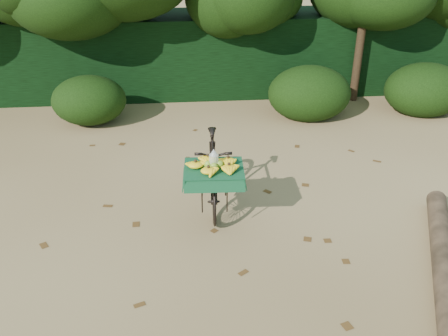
{
  "coord_description": "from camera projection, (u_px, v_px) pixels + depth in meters",
  "views": [
    {
      "loc": [
        -1.14,
        -4.94,
        3.71
      ],
      "look_at": [
        -0.63,
        0.58,
        0.8
      ],
      "focal_mm": 38.0,
      "sensor_mm": 36.0,
      "label": 1
    }
  ],
  "objects": [
    {
      "name": "vendor_bicycle",
      "position": [
        213.0,
        170.0,
        6.74
      ],
      "size": [
        0.79,
        1.82,
        1.07
      ],
      "rotation": [
        0.0,
        0.0,
        -0.05
      ],
      "color": "black",
      "rests_on": "ground"
    },
    {
      "name": "hedge_backdrop",
      "position": [
        228.0,
        52.0,
        11.3
      ],
      "size": [
        26.0,
        1.8,
        1.8
      ],
      "primitive_type": "cube",
      "color": "black",
      "rests_on": "ground"
    },
    {
      "name": "bush_clumps",
      "position": [
        262.0,
        97.0,
        9.79
      ],
      "size": [
        8.8,
        1.7,
        0.9
      ],
      "primitive_type": null,
      "color": "black",
      "rests_on": "ground"
    },
    {
      "name": "fallen_log",
      "position": [
        446.0,
        280.0,
        5.3
      ],
      "size": [
        1.73,
        3.47,
        0.27
      ],
      "primitive_type": "cylinder",
      "rotation": [
        1.57,
        0.0,
        -0.42
      ],
      "color": "brown",
      "rests_on": "ground"
    },
    {
      "name": "tree_row",
      "position": [
        202.0,
        10.0,
        10.03
      ],
      "size": [
        14.5,
        2.0,
        4.0
      ],
      "primitive_type": null,
      "color": "black",
      "rests_on": "ground"
    },
    {
      "name": "ground",
      "position": [
        276.0,
        241.0,
        6.17
      ],
      "size": [
        80.0,
        80.0,
        0.0
      ],
      "primitive_type": "plane",
      "color": "tan",
      "rests_on": "ground"
    },
    {
      "name": "leaf_litter",
      "position": [
        268.0,
        213.0,
        6.74
      ],
      "size": [
        7.0,
        7.3,
        0.01
      ],
      "primitive_type": null,
      "color": "#503315",
      "rests_on": "ground"
    }
  ]
}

